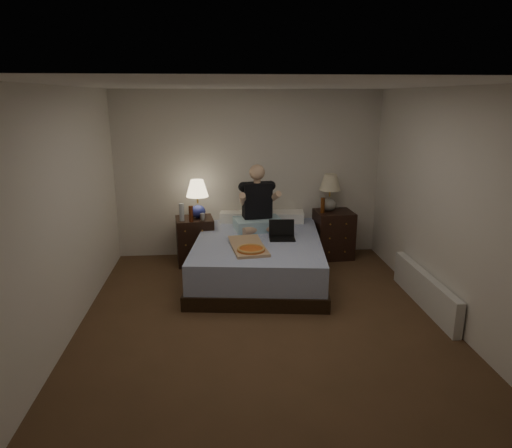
{
  "coord_description": "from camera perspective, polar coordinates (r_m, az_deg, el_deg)",
  "views": [
    {
      "loc": [
        -0.46,
        -4.59,
        2.39
      ],
      "look_at": [
        0.0,
        0.9,
        0.85
      ],
      "focal_mm": 32.0,
      "sensor_mm": 36.0,
      "label": 1
    }
  ],
  "objects": [
    {
      "name": "radiator",
      "position": [
        5.76,
        20.33,
        -7.76
      ],
      "size": [
        0.1,
        1.6,
        0.4
      ],
      "primitive_type": "cube",
      "color": "silver",
      "rests_on": "floor"
    },
    {
      "name": "water_bottle",
      "position": [
        6.55,
        -9.27,
        1.47
      ],
      "size": [
        0.07,
        0.07,
        0.25
      ],
      "primitive_type": "cylinder",
      "color": "silver",
      "rests_on": "nightstand_left"
    },
    {
      "name": "wall_left",
      "position": [
        4.97,
        -22.68,
        1.13
      ],
      "size": [
        0.0,
        4.5,
        2.5
      ],
      "primitive_type": "cube",
      "rotation": [
        1.57,
        0.0,
        1.57
      ],
      "color": "silver",
      "rests_on": "ground"
    },
    {
      "name": "wall_front",
      "position": [
        2.65,
        5.83,
        -10.06
      ],
      "size": [
        4.0,
        0.0,
        2.5
      ],
      "primitive_type": "cube",
      "rotation": [
        -1.57,
        0.0,
        0.0
      ],
      "color": "silver",
      "rests_on": "ground"
    },
    {
      "name": "nightstand_left",
      "position": [
        6.79,
        -7.62,
        -2.07
      ],
      "size": [
        0.58,
        0.54,
        0.69
      ],
      "primitive_type": "cube",
      "rotation": [
        0.0,
        0.0,
        0.13
      ],
      "color": "black",
      "rests_on": "floor"
    },
    {
      "name": "beer_bottle_right",
      "position": [
        6.86,
        8.34,
        2.33
      ],
      "size": [
        0.06,
        0.06,
        0.23
      ],
      "primitive_type": "cylinder",
      "color": "#602E0D",
      "rests_on": "nightstand_right"
    },
    {
      "name": "wall_right",
      "position": [
        5.33,
        22.84,
        2.02
      ],
      "size": [
        0.0,
        4.5,
        2.5
      ],
      "primitive_type": "cube",
      "rotation": [
        1.57,
        0.0,
        -1.57
      ],
      "color": "silver",
      "rests_on": "ground"
    },
    {
      "name": "lamp_right",
      "position": [
        6.97,
        9.2,
        3.9
      ],
      "size": [
        0.38,
        0.38,
        0.56
      ],
      "primitive_type": null,
      "rotation": [
        0.0,
        0.0,
        0.23
      ],
      "color": "gray",
      "rests_on": "nightstand_right"
    },
    {
      "name": "pizza_box",
      "position": [
        5.56,
        -0.62,
        -3.26
      ],
      "size": [
        0.49,
        0.8,
        0.08
      ],
      "primitive_type": null,
      "rotation": [
        0.0,
        0.0,
        0.13
      ],
      "color": "tan",
      "rests_on": "bed"
    },
    {
      "name": "beer_bottle_left",
      "position": [
        6.48,
        -8.13,
        1.27
      ],
      "size": [
        0.06,
        0.06,
        0.23
      ],
      "primitive_type": "cylinder",
      "color": "#54200C",
      "rests_on": "nightstand_left"
    },
    {
      "name": "bed",
      "position": [
        6.24,
        0.29,
        -4.18
      ],
      "size": [
        1.91,
        2.39,
        0.55
      ],
      "primitive_type": "cube",
      "rotation": [
        0.0,
        0.0,
        -0.12
      ],
      "color": "#5F76BF",
      "rests_on": "floor"
    },
    {
      "name": "nightstand_right",
      "position": [
        7.08,
        9.64,
        -1.27
      ],
      "size": [
        0.58,
        0.53,
        0.72
      ],
      "primitive_type": "cube",
      "rotation": [
        0.0,
        0.0,
        0.06
      ],
      "color": "black",
      "rests_on": "floor"
    },
    {
      "name": "wall_back",
      "position": [
        6.95,
        -0.94,
        6.18
      ],
      "size": [
        4.0,
        0.0,
        2.5
      ],
      "primitive_type": "cube",
      "rotation": [
        1.57,
        0.0,
        0.0
      ],
      "color": "silver",
      "rests_on": "ground"
    },
    {
      "name": "ceiling",
      "position": [
        4.61,
        0.98,
        16.97
      ],
      "size": [
        4.0,
        4.5,
        0.0
      ],
      "primitive_type": "cube",
      "rotation": [
        3.14,
        0.0,
        0.0
      ],
      "color": "white",
      "rests_on": "ground"
    },
    {
      "name": "lamp_left",
      "position": [
        6.64,
        -7.32,
        3.11
      ],
      "size": [
        0.36,
        0.36,
        0.56
      ],
      "primitive_type": null,
      "rotation": [
        0.0,
        0.0,
        -0.12
      ],
      "color": "navy",
      "rests_on": "nightstand_left"
    },
    {
      "name": "laptop",
      "position": [
        6.08,
        3.29,
        -0.84
      ],
      "size": [
        0.36,
        0.3,
        0.24
      ],
      "primitive_type": null,
      "rotation": [
        0.0,
        0.0,
        -0.06
      ],
      "color": "black",
      "rests_on": "bed"
    },
    {
      "name": "person",
      "position": [
        6.44,
        0.23,
        3.3
      ],
      "size": [
        0.73,
        0.61,
        0.93
      ],
      "primitive_type": null,
      "rotation": [
        0.0,
        0.0,
        0.15
      ],
      "color": "black",
      "rests_on": "bed"
    },
    {
      "name": "floor",
      "position": [
        5.2,
        0.85,
        -11.77
      ],
      "size": [
        4.0,
        4.5,
        0.0
      ],
      "primitive_type": "cube",
      "color": "brown",
      "rests_on": "ground"
    },
    {
      "name": "soda_can",
      "position": [
        6.55,
        -6.72,
        0.89
      ],
      "size": [
        0.07,
        0.07,
        0.1
      ],
      "primitive_type": "cylinder",
      "color": "#B3B3AE",
      "rests_on": "nightstand_left"
    }
  ]
}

